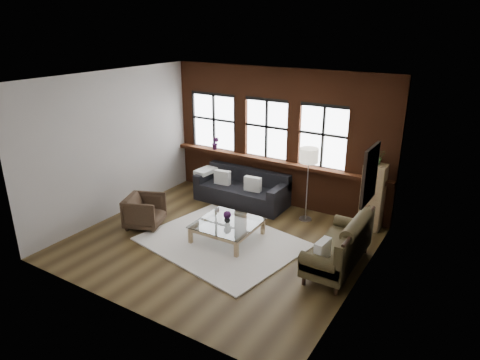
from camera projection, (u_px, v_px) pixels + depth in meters
The scene contains 26 objects.
floor at pixel (220, 242), 8.54m from camera, with size 5.50×5.50×0.00m, color #392A15.
ceiling at pixel (217, 79), 7.42m from camera, with size 5.50×5.50×0.00m, color white.
wall_back at pixel (279, 137), 9.97m from camera, with size 5.50×5.50×0.00m, color #ABA59F.
wall_front at pixel (118, 214), 5.99m from camera, with size 5.50×5.50×0.00m, color #ABA59F.
wall_left at pixel (115, 145), 9.33m from camera, with size 5.00×5.00×0.00m, color #ABA59F.
wall_right at pixel (365, 196), 6.62m from camera, with size 5.00×5.00×0.00m, color #ABA59F.
brick_backwall at pixel (278, 138), 9.92m from camera, with size 5.50×0.12×3.20m, color #4E2412, non-canonical shape.
sill_ledge at pixel (275, 162), 10.05m from camera, with size 5.50×0.30×0.08m, color #4E2412.
window_left at pixel (215, 122), 10.76m from camera, with size 1.38×0.10×1.50m, color black, non-canonical shape.
window_mid at pixel (267, 130), 10.03m from camera, with size 1.38×0.10×1.50m, color black, non-canonical shape.
window_right at pixel (323, 138), 9.34m from camera, with size 1.38×0.10×1.50m, color black, non-canonical shape.
wall_poster at pixel (370, 175), 6.79m from camera, with size 0.05×0.74×0.94m, color black, non-canonical shape.
shag_rug at pixel (222, 242), 8.50m from camera, with size 2.92×2.30×0.03m, color silver.
dark_sofa at pixel (241, 187), 10.24m from camera, with size 2.22×0.90×0.81m, color black, non-canonical shape.
pillow_a at pixel (222, 177), 10.33m from camera, with size 0.40×0.14×0.34m, color silver.
pillow_b at pixel (253, 184), 9.91m from camera, with size 0.40×0.14×0.34m, color silver.
vintage_settee at pixel (338, 243), 7.49m from camera, with size 0.82×1.85×0.99m, color #3B321B, non-canonical shape.
pillow_settee at pixel (322, 250), 7.04m from camera, with size 0.14×0.38×0.34m, color silver.
armchair at pixel (145, 211), 9.08m from camera, with size 0.73×0.76×0.69m, color #37281B.
coffee_table at pixel (227, 231), 8.57m from camera, with size 1.17×1.17×0.39m, color #A38358, non-canonical shape.
vase at pixel (227, 219), 8.47m from camera, with size 0.13×0.13×0.14m, color #B2B2B2.
flowers at pixel (227, 215), 8.44m from camera, with size 0.16×0.16×0.16m, color #3D1745.
drawer_chest at pixel (373, 196), 8.91m from camera, with size 0.44×0.44×1.42m, color #A38358.
potted_plant_top at pixel (378, 157), 8.61m from camera, with size 0.28×0.24×0.31m, color #2D5923.
floor_lamp at pixel (307, 182), 9.19m from camera, with size 0.40×0.40×1.79m, color #A5A5A8, non-canonical shape.
sill_plant at pixel (215, 143), 10.79m from camera, with size 0.19×0.15×0.34m, color #3D1745.
Camera 1 is at (4.32, -6.22, 4.14)m, focal length 32.00 mm.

